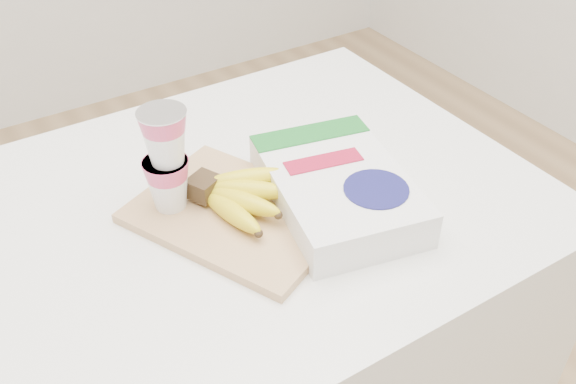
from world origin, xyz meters
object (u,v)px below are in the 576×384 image
at_px(cutting_board, 238,214).
at_px(yogurt_stack, 166,157).
at_px(bananas, 238,194).
at_px(cereal_box, 337,189).
at_px(table, 216,378).

relative_size(cutting_board, yogurt_stack, 1.85).
height_order(bananas, cereal_box, bananas).
distance_m(table, cereal_box, 0.52).
bearing_deg(table, bananas, -29.05).
bearing_deg(cutting_board, table, 118.40).
relative_size(table, yogurt_stack, 6.58).
bearing_deg(table, cutting_board, -36.54).
xyz_separation_m(yogurt_stack, cereal_box, (0.24, -0.13, -0.08)).
distance_m(table, bananas, 0.48).
bearing_deg(bananas, table, 150.95).
bearing_deg(cereal_box, yogurt_stack, 164.57).
distance_m(cutting_board, cereal_box, 0.17).
bearing_deg(table, yogurt_stack, 137.33).
height_order(bananas, yogurt_stack, yogurt_stack).
relative_size(table, cutting_board, 3.55).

